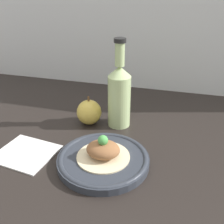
% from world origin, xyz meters
% --- Properties ---
extents(ground_plane, '(1.80, 1.10, 0.04)m').
position_xyz_m(ground_plane, '(0.00, 0.00, -0.02)').
color(ground_plane, black).
extents(plate, '(0.24, 0.24, 0.02)m').
position_xyz_m(plate, '(0.02, -0.02, 0.01)').
color(plate, '#2D333D').
rests_on(plate, ground_plane).
extents(plated_food, '(0.14, 0.14, 0.06)m').
position_xyz_m(plated_food, '(0.02, -0.02, 0.04)').
color(plated_food, beige).
rests_on(plated_food, plate).
extents(cider_bottle, '(0.07, 0.07, 0.28)m').
position_xyz_m(cider_bottle, '(0.01, 0.19, 0.11)').
color(cider_bottle, '#B7D18E').
rests_on(cider_bottle, ground_plane).
extents(apple, '(0.08, 0.08, 0.10)m').
position_xyz_m(apple, '(-0.08, 0.17, 0.04)').
color(apple, gold).
rests_on(apple, ground_plane).
extents(napkin, '(0.17, 0.15, 0.01)m').
position_xyz_m(napkin, '(-0.19, -0.04, 0.00)').
color(napkin, white).
rests_on(napkin, ground_plane).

